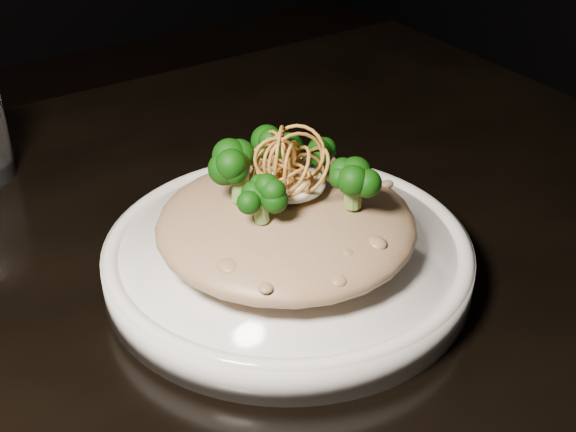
# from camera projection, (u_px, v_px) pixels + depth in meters

# --- Properties ---
(table) EXTENTS (1.10, 0.80, 0.75)m
(table) POSITION_uv_depth(u_px,v_px,m) (177.00, 370.00, 0.66)
(table) COLOR black
(table) RESTS_ON ground
(plate) EXTENTS (0.28, 0.28, 0.03)m
(plate) POSITION_uv_depth(u_px,v_px,m) (288.00, 260.00, 0.62)
(plate) COLOR silver
(plate) RESTS_ON table
(risotto) EXTENTS (0.20, 0.20, 0.04)m
(risotto) POSITION_uv_depth(u_px,v_px,m) (286.00, 224.00, 0.60)
(risotto) COLOR brown
(risotto) RESTS_ON plate
(broccoli) EXTENTS (0.14, 0.14, 0.05)m
(broccoli) POSITION_uv_depth(u_px,v_px,m) (295.00, 165.00, 0.58)
(broccoli) COLOR black
(broccoli) RESTS_ON risotto
(cheese) EXTENTS (0.06, 0.06, 0.02)m
(cheese) POSITION_uv_depth(u_px,v_px,m) (289.00, 183.00, 0.59)
(cheese) COLOR white
(cheese) RESTS_ON risotto
(shallots) EXTENTS (0.05, 0.05, 0.04)m
(shallots) POSITION_uv_depth(u_px,v_px,m) (288.00, 155.00, 0.57)
(shallots) COLOR brown
(shallots) RESTS_ON cheese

